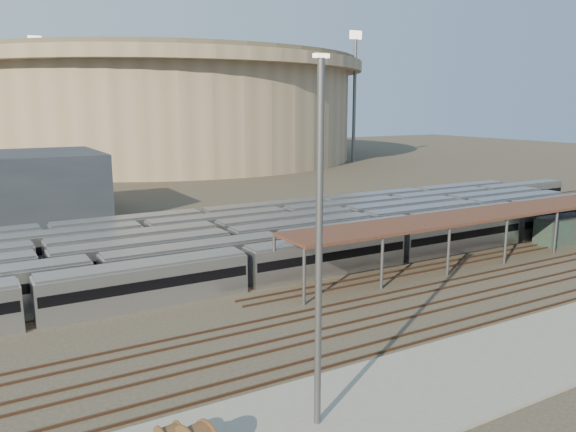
% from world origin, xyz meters
% --- Properties ---
extents(ground, '(420.00, 420.00, 0.00)m').
position_xyz_m(ground, '(0.00, 0.00, 0.00)').
color(ground, '#383026').
rests_on(ground, ground).
extents(apron, '(50.00, 9.00, 0.20)m').
position_xyz_m(apron, '(-5.00, -15.00, 0.10)').
color(apron, gray).
rests_on(apron, ground).
extents(subway_trains, '(128.69, 23.90, 3.60)m').
position_xyz_m(subway_trains, '(-2.62, 18.50, 1.80)').
color(subway_trains, '#B4B5B9').
rests_on(subway_trains, ground).
extents(inspection_shed, '(60.30, 6.00, 5.30)m').
position_xyz_m(inspection_shed, '(22.00, 4.00, 4.98)').
color(inspection_shed, '#545559').
rests_on(inspection_shed, ground).
extents(empty_tracks, '(170.00, 9.62, 0.18)m').
position_xyz_m(empty_tracks, '(0.00, -5.00, 0.09)').
color(empty_tracks, '#4C3323').
rests_on(empty_tracks, ground).
extents(stadium, '(124.00, 124.00, 32.50)m').
position_xyz_m(stadium, '(25.00, 140.00, 16.47)').
color(stadium, gray).
rests_on(stadium, ground).
extents(floodlight_2, '(4.00, 1.00, 38.40)m').
position_xyz_m(floodlight_2, '(70.00, 100.00, 20.65)').
color(floodlight_2, '#545559').
rests_on(floodlight_2, ground).
extents(floodlight_3, '(4.00, 1.00, 38.40)m').
position_xyz_m(floodlight_3, '(-10.00, 160.00, 20.65)').
color(floodlight_3, '#545559').
rests_on(floodlight_3, ground).
extents(yard_light_pole, '(0.82, 0.36, 19.26)m').
position_xyz_m(yard_light_pole, '(-17.24, -15.13, 9.92)').
color(yard_light_pole, '#545559').
rests_on(yard_light_pole, apron).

